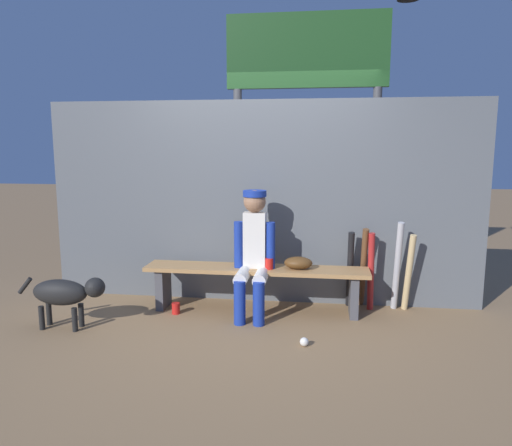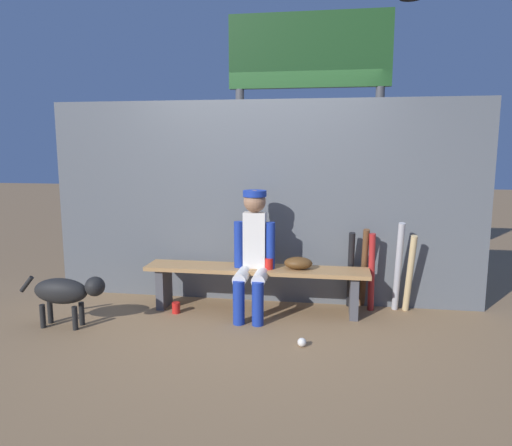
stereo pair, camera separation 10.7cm
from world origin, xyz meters
The scene contains 15 objects.
ground_plane centered at (0.00, 0.00, 0.00)m, with size 30.00×30.00×0.00m, color olive.
chainlink_fence centered at (0.00, 0.36, 1.06)m, with size 4.58×0.03×2.13m, color #595E63.
dugout_bench centered at (0.00, 0.00, 0.35)m, with size 2.24×0.36×0.46m.
player_seated centered at (-0.01, -0.11, 0.67)m, with size 0.41×0.55×1.23m.
baseball_glove centered at (0.42, 0.00, 0.52)m, with size 0.28×0.20×0.12m, color #593819.
bat_aluminum_black centered at (0.94, 0.25, 0.40)m, with size 0.06×0.06×0.80m, color black.
bat_wood_dark centered at (1.08, 0.26, 0.42)m, with size 0.06×0.06×0.86m, color brown.
bat_aluminum_red centered at (1.15, 0.18, 0.40)m, with size 0.06×0.06×0.81m, color #B22323.
bat_aluminum_silver centered at (1.40, 0.20, 0.46)m, with size 0.06×0.06×0.93m, color #B7B7BC.
bat_wood_natural centered at (1.52, 0.20, 0.40)m, with size 0.06×0.06×0.81m, color tan.
baseball centered at (0.52, -0.80, 0.04)m, with size 0.07×0.07×0.07m, color white.
cup_on_ground centered at (-0.78, -0.19, 0.06)m, with size 0.08×0.08×0.11m, color red.
cup_on_bench centered at (0.14, -0.05, 0.51)m, with size 0.08×0.08×0.11m, color red.
scoreboard centered at (0.50, 1.08, 2.35)m, with size 2.11×0.27×3.38m.
dog centered at (-1.65, -0.70, 0.34)m, with size 0.84×0.20×0.49m.
Camera 1 is at (0.63, -4.63, 1.66)m, focal length 33.71 mm.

